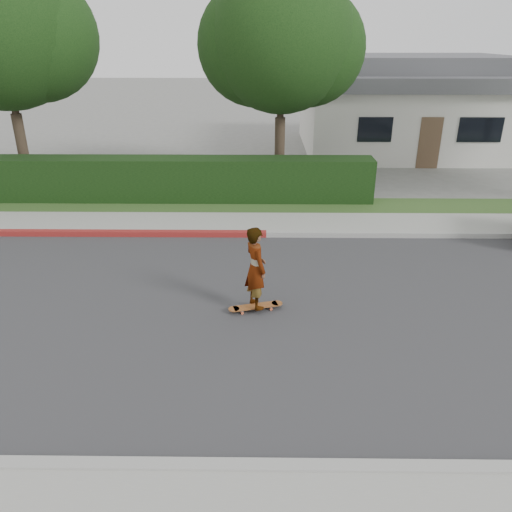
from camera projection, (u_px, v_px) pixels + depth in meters
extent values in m
plane|color=slate|center=(219.00, 311.00, 10.17)|extent=(120.00, 120.00, 0.00)
cube|color=#2D2D30|center=(219.00, 310.00, 10.17)|extent=(60.00, 8.00, 0.01)
cube|color=#9E9E99|center=(193.00, 467.00, 6.39)|extent=(60.00, 0.20, 0.15)
cube|color=#9E9E99|center=(230.00, 234.00, 13.89)|extent=(60.00, 0.20, 0.15)
cube|color=maroon|center=(52.00, 233.00, 13.94)|extent=(12.00, 0.21, 0.15)
cube|color=gray|center=(232.00, 223.00, 14.72)|extent=(60.00, 1.60, 0.12)
cube|color=#2D4C1E|center=(235.00, 207.00, 16.18)|extent=(60.00, 1.60, 0.10)
cube|color=black|center=(145.00, 180.00, 16.48)|extent=(15.00, 1.00, 1.50)
cylinder|color=#33261C|center=(23.00, 153.00, 17.47)|extent=(0.36, 0.36, 2.70)
cylinder|color=#33261C|center=(12.00, 93.00, 16.65)|extent=(0.24, 0.24, 2.25)
sphere|color=black|center=(33.00, 37.00, 16.21)|extent=(4.16, 4.16, 4.16)
cylinder|color=#33261C|center=(280.00, 153.00, 17.87)|extent=(0.36, 0.36, 2.52)
cylinder|color=#33261C|center=(281.00, 99.00, 17.10)|extent=(0.24, 0.24, 2.10)
sphere|color=black|center=(282.00, 38.00, 16.33)|extent=(4.80, 4.80, 4.80)
sphere|color=black|center=(257.00, 45.00, 16.79)|extent=(4.08, 4.08, 4.08)
sphere|color=black|center=(308.00, 48.00, 16.72)|extent=(3.84, 3.84, 3.84)
cube|color=beige|center=(409.00, 117.00, 24.10)|extent=(10.00, 8.00, 3.00)
cube|color=#4C4C51|center=(414.00, 78.00, 23.36)|extent=(10.60, 8.60, 0.60)
cube|color=#4C4C51|center=(416.00, 64.00, 23.12)|extent=(8.40, 6.40, 0.80)
cube|color=black|center=(375.00, 130.00, 20.41)|extent=(1.40, 0.06, 1.00)
cube|color=black|center=(480.00, 130.00, 20.36)|extent=(1.80, 0.06, 1.00)
cube|color=brown|center=(429.00, 143.00, 20.61)|extent=(0.90, 0.06, 2.10)
cylinder|color=#D25D39|center=(242.00, 313.00, 10.01)|extent=(0.07, 0.05, 0.06)
cylinder|color=#D25D39|center=(240.00, 309.00, 10.16)|extent=(0.07, 0.05, 0.06)
cylinder|color=#D25D39|center=(271.00, 309.00, 10.15)|extent=(0.07, 0.05, 0.06)
cylinder|color=#D25D39|center=(269.00, 305.00, 10.30)|extent=(0.07, 0.05, 0.06)
cube|color=silver|center=(241.00, 309.00, 10.07)|extent=(0.10, 0.19, 0.03)
cube|color=silver|center=(270.00, 305.00, 10.21)|extent=(0.10, 0.19, 0.03)
cube|color=brown|center=(256.00, 306.00, 10.13)|extent=(0.93, 0.46, 0.02)
cylinder|color=brown|center=(234.00, 309.00, 10.02)|extent=(0.27, 0.27, 0.02)
cylinder|color=brown|center=(277.00, 303.00, 10.24)|extent=(0.27, 0.27, 0.02)
imported|color=white|center=(256.00, 268.00, 9.78)|extent=(0.63, 0.74, 1.70)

